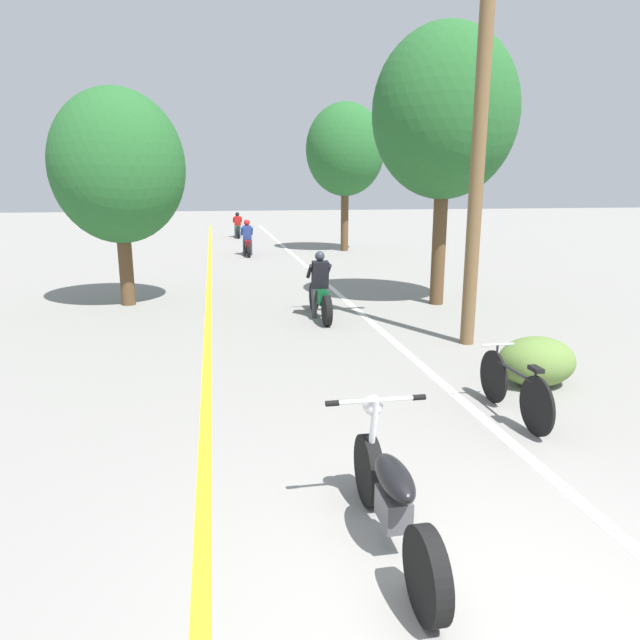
# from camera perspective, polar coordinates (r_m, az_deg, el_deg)

# --- Properties ---
(ground_plane) EXTENTS (120.00, 120.00, 0.00)m
(ground_plane) POSITION_cam_1_polar(r_m,az_deg,el_deg) (4.27, 14.71, -27.68)
(ground_plane) COLOR gray
(lane_stripe_center) EXTENTS (0.14, 48.00, 0.01)m
(lane_stripe_center) POSITION_cam_1_polar(r_m,az_deg,el_deg) (15.98, -11.05, 3.18)
(lane_stripe_center) COLOR yellow
(lane_stripe_center) RESTS_ON ground
(lane_stripe_edge) EXTENTS (0.14, 48.00, 0.01)m
(lane_stripe_edge) POSITION_cam_1_polar(r_m,az_deg,el_deg) (16.28, 0.72, 3.61)
(lane_stripe_edge) COLOR white
(lane_stripe_edge) RESTS_ON ground
(utility_pole) EXTENTS (1.10, 0.24, 6.82)m
(utility_pole) POSITION_cam_1_polar(r_m,az_deg,el_deg) (10.21, 15.63, 17.02)
(utility_pole) COLOR brown
(utility_pole) RESTS_ON ground
(roadside_tree_right_near) EXTENTS (3.27, 2.94, 6.20)m
(roadside_tree_right_near) POSITION_cam_1_polar(r_m,az_deg,el_deg) (13.68, 12.41, 19.48)
(roadside_tree_right_near) COLOR #513A23
(roadside_tree_right_near) RESTS_ON ground
(roadside_tree_right_far) EXTENTS (3.27, 2.94, 6.05)m
(roadside_tree_right_far) POSITION_cam_1_polar(r_m,az_deg,el_deg) (24.53, 2.54, 16.61)
(roadside_tree_right_far) COLOR #513A23
(roadside_tree_right_far) RESTS_ON ground
(roadside_tree_left) EXTENTS (2.97, 2.67, 4.87)m
(roadside_tree_left) POSITION_cam_1_polar(r_m,az_deg,el_deg) (13.98, -19.54, 14.19)
(roadside_tree_left) COLOR #513A23
(roadside_tree_left) RESTS_ON ground
(roadside_bush) EXTENTS (1.10, 0.88, 0.70)m
(roadside_bush) POSITION_cam_1_polar(r_m,az_deg,el_deg) (8.60, 20.83, -3.89)
(roadside_bush) COLOR #5B7A38
(roadside_bush) RESTS_ON ground
(motorcycle_foreground) EXTENTS (0.85, 2.05, 1.06)m
(motorcycle_foreground) POSITION_cam_1_polar(r_m,az_deg,el_deg) (4.62, 7.23, -17.31)
(motorcycle_foreground) COLOR black
(motorcycle_foreground) RESTS_ON ground
(motorcycle_rider_lead) EXTENTS (0.50, 2.14, 1.42)m
(motorcycle_rider_lead) POSITION_cam_1_polar(r_m,az_deg,el_deg) (12.11, -0.00, 2.72)
(motorcycle_rider_lead) COLOR black
(motorcycle_rider_lead) RESTS_ON ground
(motorcycle_rider_mid) EXTENTS (0.50, 1.98, 1.41)m
(motorcycle_rider_mid) POSITION_cam_1_polar(r_m,az_deg,el_deg) (23.17, -7.28, 7.77)
(motorcycle_rider_mid) COLOR black
(motorcycle_rider_mid) RESTS_ON ground
(motorcycle_rider_far) EXTENTS (0.50, 2.03, 1.33)m
(motorcycle_rider_far) POSITION_cam_1_polar(r_m,az_deg,el_deg) (31.19, -8.23, 9.11)
(motorcycle_rider_far) COLOR black
(motorcycle_rider_far) RESTS_ON ground
(bicycle_parked) EXTENTS (0.44, 1.72, 0.80)m
(bicycle_parked) POSITION_cam_1_polar(r_m,az_deg,el_deg) (7.33, 18.82, -6.49)
(bicycle_parked) COLOR black
(bicycle_parked) RESTS_ON ground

